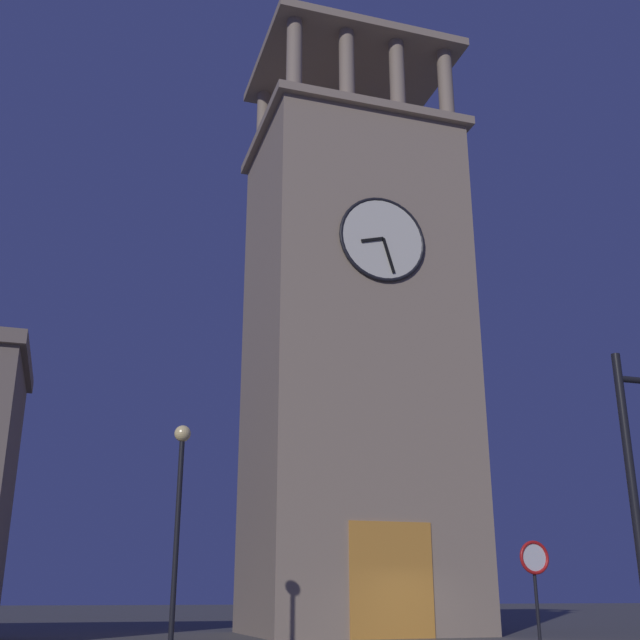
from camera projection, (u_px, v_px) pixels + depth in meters
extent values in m
cube|color=gray|center=(355.00, 367.00, 34.34)|extent=(8.58, 7.00, 21.60)
cube|color=gray|center=(351.00, 146.00, 37.95)|extent=(9.18, 7.60, 0.40)
cylinder|color=gray|center=(446.00, 88.00, 37.08)|extent=(0.70, 0.70, 3.89)
cylinder|color=gray|center=(397.00, 78.00, 36.39)|extent=(0.70, 0.70, 3.89)
cylinder|color=gray|center=(347.00, 68.00, 35.69)|extent=(0.70, 0.70, 3.89)
cylinder|color=gray|center=(294.00, 57.00, 34.99)|extent=(0.70, 0.70, 3.89)
cylinder|color=gray|center=(398.00, 150.00, 42.31)|extent=(0.70, 0.70, 3.89)
cylinder|color=gray|center=(354.00, 143.00, 41.61)|extent=(0.70, 0.70, 3.89)
cylinder|color=gray|center=(310.00, 135.00, 40.91)|extent=(0.70, 0.70, 3.89)
cylinder|color=gray|center=(263.00, 127.00, 40.22)|extent=(0.70, 0.70, 3.89)
cube|color=gray|center=(350.00, 71.00, 39.35)|extent=(9.18, 7.60, 0.40)
cylinder|color=black|center=(350.00, 39.00, 39.98)|extent=(0.12, 0.12, 3.44)
cylinder|color=silver|center=(382.00, 239.00, 32.62)|extent=(3.63, 0.12, 3.63)
torus|color=black|center=(383.00, 239.00, 32.60)|extent=(3.79, 0.16, 3.79)
cube|color=black|center=(372.00, 240.00, 32.35)|extent=(1.00, 0.06, 0.37)
cube|color=black|center=(389.00, 255.00, 32.34)|extent=(0.54, 0.06, 1.51)
cube|color=orange|center=(391.00, 579.00, 28.35)|extent=(3.20, 0.24, 4.00)
cylinder|color=black|center=(635.00, 511.00, 13.78)|extent=(0.16, 0.16, 5.71)
cylinder|color=black|center=(176.00, 545.00, 20.27)|extent=(0.14, 0.14, 5.34)
sphere|color=#F9DB8C|center=(183.00, 434.00, 21.21)|extent=(0.44, 0.44, 0.44)
cylinder|color=black|center=(537.00, 607.00, 18.46)|extent=(0.08, 0.08, 2.41)
cylinder|color=white|center=(534.00, 558.00, 18.78)|extent=(0.70, 0.04, 0.70)
torus|color=red|center=(534.00, 557.00, 18.76)|extent=(0.78, 0.08, 0.78)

